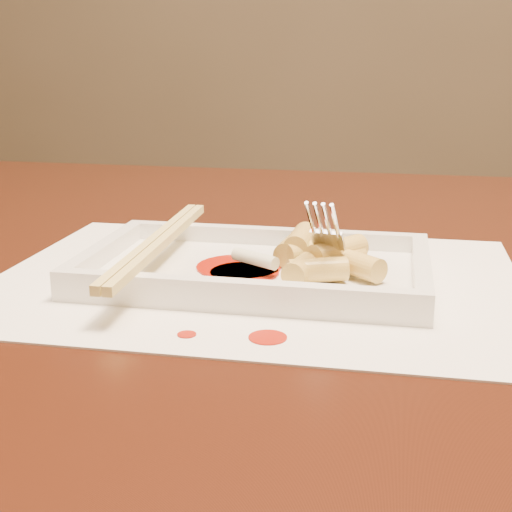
% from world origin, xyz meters
% --- Properties ---
extents(table, '(1.40, 0.90, 0.75)m').
position_xyz_m(table, '(0.00, 0.00, 0.65)').
color(table, black).
rests_on(table, ground).
extents(placemat, '(0.40, 0.30, 0.00)m').
position_xyz_m(placemat, '(0.02, -0.08, 0.75)').
color(placemat, white).
rests_on(placemat, table).
extents(sauce_splatter_a, '(0.02, 0.02, 0.00)m').
position_xyz_m(sauce_splatter_a, '(0.05, -0.19, 0.75)').
color(sauce_splatter_a, '#A21304').
rests_on(sauce_splatter_a, placemat).
extents(sauce_splatter_b, '(0.01, 0.01, 0.00)m').
position_xyz_m(sauce_splatter_b, '(0.00, -0.20, 0.75)').
color(sauce_splatter_b, '#A21304').
rests_on(sauce_splatter_b, placemat).
extents(plate_base, '(0.26, 0.16, 0.01)m').
position_xyz_m(plate_base, '(0.02, -0.08, 0.76)').
color(plate_base, white).
rests_on(plate_base, placemat).
extents(plate_rim_far, '(0.26, 0.01, 0.01)m').
position_xyz_m(plate_rim_far, '(0.02, -0.00, 0.77)').
color(plate_rim_far, white).
rests_on(plate_rim_far, plate_base).
extents(plate_rim_near, '(0.26, 0.01, 0.01)m').
position_xyz_m(plate_rim_near, '(0.02, -0.15, 0.77)').
color(plate_rim_near, white).
rests_on(plate_rim_near, plate_base).
extents(plate_rim_left, '(0.01, 0.14, 0.01)m').
position_xyz_m(plate_rim_left, '(-0.10, -0.08, 0.77)').
color(plate_rim_left, white).
rests_on(plate_rim_left, plate_base).
extents(plate_rim_right, '(0.01, 0.14, 0.01)m').
position_xyz_m(plate_rim_right, '(0.15, -0.08, 0.77)').
color(plate_rim_right, white).
rests_on(plate_rim_right, plate_base).
extents(veg_piece, '(0.04, 0.03, 0.01)m').
position_xyz_m(veg_piece, '(0.06, -0.04, 0.77)').
color(veg_piece, black).
rests_on(veg_piece, plate_base).
extents(scallion_white, '(0.04, 0.03, 0.01)m').
position_xyz_m(scallion_white, '(0.02, -0.09, 0.77)').
color(scallion_white, '#EAEACC').
rests_on(scallion_white, plate_base).
extents(scallion_green, '(0.04, 0.08, 0.01)m').
position_xyz_m(scallion_green, '(0.06, -0.06, 0.77)').
color(scallion_green, green).
rests_on(scallion_green, plate_base).
extents(chopstick_a, '(0.02, 0.25, 0.01)m').
position_xyz_m(chopstick_a, '(-0.06, -0.08, 0.78)').
color(chopstick_a, '#D9C36C').
rests_on(chopstick_a, plate_rim_near).
extents(chopstick_b, '(0.02, 0.25, 0.01)m').
position_xyz_m(chopstick_b, '(-0.05, -0.08, 0.78)').
color(chopstick_b, '#D9C36C').
rests_on(chopstick_b, plate_rim_near).
extents(fork, '(0.09, 0.10, 0.14)m').
position_xyz_m(fork, '(0.09, -0.06, 0.83)').
color(fork, silver).
rests_on(fork, plate_base).
extents(sauce_blob_0, '(0.07, 0.07, 0.00)m').
position_xyz_m(sauce_blob_0, '(0.01, -0.08, 0.76)').
color(sauce_blob_0, '#A21304').
rests_on(sauce_blob_0, plate_base).
extents(sauce_blob_1, '(0.05, 0.05, 0.00)m').
position_xyz_m(sauce_blob_1, '(0.02, -0.09, 0.76)').
color(sauce_blob_1, '#A21304').
rests_on(sauce_blob_1, plate_base).
extents(rice_cake_0, '(0.05, 0.03, 0.02)m').
position_xyz_m(rice_cake_0, '(0.07, -0.10, 0.77)').
color(rice_cake_0, '#E1CC69').
rests_on(rice_cake_0, plate_base).
extents(rice_cake_1, '(0.04, 0.04, 0.02)m').
position_xyz_m(rice_cake_1, '(0.09, -0.08, 0.77)').
color(rice_cake_1, '#E1CC69').
rests_on(rice_cake_1, plate_base).
extents(rice_cake_2, '(0.05, 0.05, 0.02)m').
position_xyz_m(rice_cake_2, '(0.08, -0.07, 0.78)').
color(rice_cake_2, '#E1CC69').
rests_on(rice_cake_2, plate_base).
extents(rice_cake_3, '(0.03, 0.04, 0.02)m').
position_xyz_m(rice_cake_3, '(0.06, -0.10, 0.77)').
color(rice_cake_3, '#E1CC69').
rests_on(rice_cake_3, plate_base).
extents(rice_cake_4, '(0.05, 0.04, 0.02)m').
position_xyz_m(rice_cake_4, '(0.10, -0.08, 0.77)').
color(rice_cake_4, '#E1CC69').
rests_on(rice_cake_4, plate_base).
extents(rice_cake_5, '(0.02, 0.05, 0.02)m').
position_xyz_m(rice_cake_5, '(0.05, -0.05, 0.78)').
color(rice_cake_5, '#E1CC69').
rests_on(rice_cake_5, plate_base).
extents(rice_cake_6, '(0.05, 0.05, 0.02)m').
position_xyz_m(rice_cake_6, '(0.06, -0.06, 0.77)').
color(rice_cake_6, '#E1CC69').
rests_on(rice_cake_6, plate_base).
extents(rice_cake_7, '(0.02, 0.05, 0.02)m').
position_xyz_m(rice_cake_7, '(0.05, -0.05, 0.77)').
color(rice_cake_7, '#E1CC69').
rests_on(rice_cake_7, plate_base).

